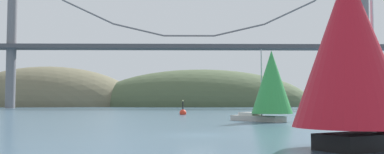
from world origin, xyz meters
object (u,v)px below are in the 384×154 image
at_px(sailboat_scarlet_sail, 381,88).
at_px(channel_buoy, 183,112).
at_px(sailboat_crimson_sail, 351,53).
at_px(sailboat_green_sail, 271,84).

relative_size(sailboat_scarlet_sail, channel_buoy, 3.37).
relative_size(sailboat_crimson_sail, sailboat_scarlet_sail, 1.12).
xyz_separation_m(sailboat_green_sail, channel_buoy, (-9.66, 22.29, -3.68)).
relative_size(sailboat_scarlet_sail, sailboat_green_sail, 1.12).
height_order(sailboat_green_sail, channel_buoy, sailboat_green_sail).
bearing_deg(sailboat_scarlet_sail, channel_buoy, 156.83).
xyz_separation_m(sailboat_scarlet_sail, sailboat_green_sail, (-17.08, -10.85, 0.14)).
bearing_deg(channel_buoy, sailboat_crimson_sail, -80.14).
bearing_deg(sailboat_crimson_sail, sailboat_scarlet_sail, 62.82).
distance_m(sailboat_green_sail, channel_buoy, 24.57).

